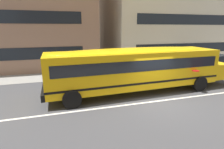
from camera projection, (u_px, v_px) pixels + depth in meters
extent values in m
plane|color=#424244|center=(158.00, 101.00, 10.32)|extent=(400.00, 400.00, 0.00)
cube|color=gray|center=(118.00, 72.00, 17.22)|extent=(120.00, 3.00, 0.01)
cube|color=silver|center=(158.00, 101.00, 10.32)|extent=(110.00, 0.16, 0.01)
cube|color=yellow|center=(135.00, 68.00, 11.46)|extent=(11.34, 2.97, 2.25)
cube|color=yellow|center=(210.00, 69.00, 13.56)|extent=(1.72, 2.21, 1.13)
cube|color=black|center=(218.00, 73.00, 13.90)|extent=(0.30, 2.56, 0.37)
cube|color=black|center=(44.00, 91.00, 9.98)|extent=(0.30, 2.56, 0.37)
cube|color=black|center=(135.00, 62.00, 11.36)|extent=(10.67, 2.99, 0.65)
cube|color=black|center=(135.00, 78.00, 11.63)|extent=(11.36, 3.00, 0.12)
ellipsoid|color=yellow|center=(136.00, 51.00, 11.17)|extent=(10.88, 2.75, 0.37)
cylinder|color=red|center=(196.00, 71.00, 11.24)|extent=(0.47, 0.47, 0.03)
cylinder|color=black|center=(176.00, 75.00, 14.22)|extent=(1.03, 0.32, 1.02)
cylinder|color=black|center=(200.00, 84.00, 11.87)|extent=(1.03, 0.32, 1.02)
cylinder|color=black|center=(68.00, 85.00, 11.63)|extent=(1.03, 0.32, 1.02)
cylinder|color=black|center=(72.00, 99.00, 9.28)|extent=(1.03, 0.32, 1.02)
cube|color=black|center=(217.00, 65.00, 17.30)|extent=(3.91, 1.71, 0.70)
cube|color=black|center=(217.00, 58.00, 17.09)|extent=(2.21, 1.57, 0.64)
cylinder|color=black|center=(219.00, 66.00, 18.53)|extent=(0.60, 0.18, 0.60)
cylinder|color=black|center=(199.00, 67.00, 17.82)|extent=(0.60, 0.18, 0.60)
cylinder|color=black|center=(213.00, 71.00, 16.25)|extent=(0.60, 0.18, 0.60)
cube|color=beige|center=(179.00, 0.00, 24.55)|extent=(20.80, 10.73, 16.00)
cube|color=black|center=(203.00, 47.00, 21.11)|extent=(17.47, 0.04, 1.10)
cube|color=black|center=(206.00, 20.00, 20.29)|extent=(17.47, 0.04, 1.10)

